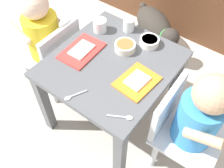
{
  "coord_description": "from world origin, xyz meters",
  "views": [
    {
      "loc": [
        0.48,
        -0.64,
        1.28
      ],
      "look_at": [
        0.0,
        0.0,
        0.29
      ],
      "focal_mm": 41.2,
      "sensor_mm": 36.0,
      "label": 1
    }
  ],
  "objects_px": {
    "water_cup_left": "(129,25)",
    "cereal_bowl_right_side": "(124,46)",
    "seated_child_left": "(44,35)",
    "food_tray_left": "(82,50)",
    "water_cup_right": "(100,26)",
    "dog": "(156,26)",
    "veggie_bowl_near": "(149,41)",
    "food_tray_right": "(137,81)",
    "spoon_by_left_tray": "(123,117)",
    "spoon_by_right_tray": "(74,96)",
    "seated_child_right": "(196,117)",
    "dining_table": "(112,74)"
  },
  "relations": [
    {
      "from": "seated_child_right",
      "to": "dining_table",
      "type": "bearing_deg",
      "value": 178.87
    },
    {
      "from": "food_tray_left",
      "to": "food_tray_right",
      "type": "xyz_separation_m",
      "value": [
        0.31,
        0.0,
        -0.0
      ]
    },
    {
      "from": "food_tray_right",
      "to": "cereal_bowl_right_side",
      "type": "height_order",
      "value": "cereal_bowl_right_side"
    },
    {
      "from": "seated_child_left",
      "to": "dog",
      "type": "relative_size",
      "value": 1.49
    },
    {
      "from": "dining_table",
      "to": "dog",
      "type": "bearing_deg",
      "value": 100.41
    },
    {
      "from": "dog",
      "to": "spoon_by_left_tray",
      "type": "height_order",
      "value": "spoon_by_left_tray"
    },
    {
      "from": "seated_child_right",
      "to": "spoon_by_left_tray",
      "type": "bearing_deg",
      "value": -137.6
    },
    {
      "from": "food_tray_right",
      "to": "spoon_by_right_tray",
      "type": "height_order",
      "value": "food_tray_right"
    },
    {
      "from": "seated_child_right",
      "to": "food_tray_left",
      "type": "height_order",
      "value": "seated_child_right"
    },
    {
      "from": "seated_child_left",
      "to": "water_cup_right",
      "type": "bearing_deg",
      "value": 33.97
    },
    {
      "from": "food_tray_left",
      "to": "spoon_by_left_tray",
      "type": "bearing_deg",
      "value": -26.14
    },
    {
      "from": "water_cup_right",
      "to": "water_cup_left",
      "type": "bearing_deg",
      "value": 38.62
    },
    {
      "from": "food_tray_right",
      "to": "food_tray_left",
      "type": "bearing_deg",
      "value": -180.0
    },
    {
      "from": "seated_child_left",
      "to": "spoon_by_right_tray",
      "type": "distance_m",
      "value": 0.48
    },
    {
      "from": "seated_child_right",
      "to": "cereal_bowl_right_side",
      "type": "xyz_separation_m",
      "value": [
        -0.43,
        0.11,
        0.06
      ]
    },
    {
      "from": "seated_child_left",
      "to": "food_tray_right",
      "type": "height_order",
      "value": "seated_child_left"
    },
    {
      "from": "food_tray_left",
      "to": "cereal_bowl_right_side",
      "type": "relative_size",
      "value": 2.18
    },
    {
      "from": "water_cup_right",
      "to": "spoon_by_right_tray",
      "type": "relative_size",
      "value": 0.71
    },
    {
      "from": "dining_table",
      "to": "water_cup_right",
      "type": "distance_m",
      "value": 0.25
    },
    {
      "from": "water_cup_right",
      "to": "veggie_bowl_near",
      "type": "bearing_deg",
      "value": 13.24
    },
    {
      "from": "spoon_by_right_tray",
      "to": "dining_table",
      "type": "bearing_deg",
      "value": 88.07
    },
    {
      "from": "food_tray_right",
      "to": "spoon_by_right_tray",
      "type": "relative_size",
      "value": 1.98
    },
    {
      "from": "food_tray_right",
      "to": "water_cup_right",
      "type": "xyz_separation_m",
      "value": [
        -0.34,
        0.17,
        0.02
      ]
    },
    {
      "from": "seated_child_left",
      "to": "food_tray_left",
      "type": "distance_m",
      "value": 0.28
    },
    {
      "from": "dog",
      "to": "food_tray_right",
      "type": "distance_m",
      "value": 0.78
    },
    {
      "from": "food_tray_right",
      "to": "cereal_bowl_right_side",
      "type": "distance_m",
      "value": 0.21
    },
    {
      "from": "food_tray_right",
      "to": "spoon_by_left_tray",
      "type": "height_order",
      "value": "food_tray_right"
    },
    {
      "from": "food_tray_left",
      "to": "veggie_bowl_near",
      "type": "height_order",
      "value": "veggie_bowl_near"
    },
    {
      "from": "spoon_by_right_tray",
      "to": "food_tray_left",
      "type": "bearing_deg",
      "value": 124.11
    },
    {
      "from": "food_tray_left",
      "to": "water_cup_right",
      "type": "relative_size",
      "value": 3.16
    },
    {
      "from": "seated_child_right",
      "to": "cereal_bowl_right_side",
      "type": "bearing_deg",
      "value": 165.81
    },
    {
      "from": "water_cup_left",
      "to": "cereal_bowl_right_side",
      "type": "xyz_separation_m",
      "value": [
        0.06,
        -0.13,
        -0.01
      ]
    },
    {
      "from": "cereal_bowl_right_side",
      "to": "food_tray_right",
      "type": "bearing_deg",
      "value": -39.32
    },
    {
      "from": "food_tray_right",
      "to": "dog",
      "type": "bearing_deg",
      "value": 112.02
    },
    {
      "from": "dog",
      "to": "food_tray_right",
      "type": "bearing_deg",
      "value": -67.98
    },
    {
      "from": "water_cup_left",
      "to": "spoon_by_left_tray",
      "type": "distance_m",
      "value": 0.52
    },
    {
      "from": "water_cup_right",
      "to": "veggie_bowl_near",
      "type": "height_order",
      "value": "water_cup_right"
    },
    {
      "from": "seated_child_left",
      "to": "water_cup_right",
      "type": "distance_m",
      "value": 0.3
    },
    {
      "from": "dog",
      "to": "veggie_bowl_near",
      "type": "height_order",
      "value": "veggie_bowl_near"
    },
    {
      "from": "water_cup_right",
      "to": "spoon_by_left_tray",
      "type": "xyz_separation_m",
      "value": [
        0.39,
        -0.35,
        -0.02
      ]
    },
    {
      "from": "seated_child_right",
      "to": "veggie_bowl_near",
      "type": "bearing_deg",
      "value": 149.6
    },
    {
      "from": "water_cup_left",
      "to": "seated_child_right",
      "type": "bearing_deg",
      "value": -25.72
    },
    {
      "from": "water_cup_right",
      "to": "veggie_bowl_near",
      "type": "xyz_separation_m",
      "value": [
        0.25,
        0.06,
        -0.01
      ]
    },
    {
      "from": "dining_table",
      "to": "seated_child_left",
      "type": "bearing_deg",
      "value": -176.78
    },
    {
      "from": "spoon_by_left_tray",
      "to": "seated_child_left",
      "type": "bearing_deg",
      "value": 163.84
    },
    {
      "from": "spoon_by_right_tray",
      "to": "spoon_by_left_tray",
      "type": "bearing_deg",
      "value": 9.99
    },
    {
      "from": "dining_table",
      "to": "seated_child_left",
      "type": "distance_m",
      "value": 0.43
    },
    {
      "from": "water_cup_left",
      "to": "spoon_by_left_tray",
      "type": "relative_size",
      "value": 0.69
    },
    {
      "from": "dog",
      "to": "seated_child_left",
      "type": "bearing_deg",
      "value": -114.67
    },
    {
      "from": "seated_child_left",
      "to": "veggie_bowl_near",
      "type": "relative_size",
      "value": 7.03
    }
  ]
}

